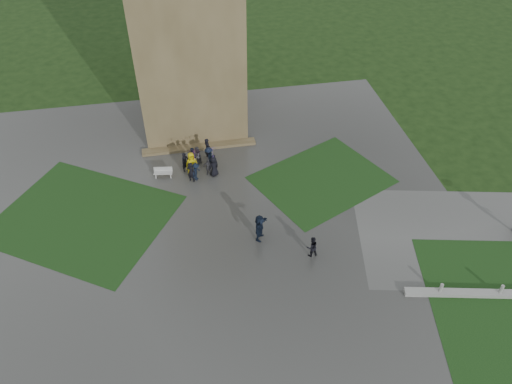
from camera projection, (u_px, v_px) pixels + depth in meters
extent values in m
plane|color=black|center=(215.00, 244.00, 31.91)|extent=(120.00, 120.00, 0.00)
cube|color=#343532|center=(212.00, 222.00, 33.39)|extent=(34.00, 34.00, 0.02)
cube|color=black|center=(83.00, 218.00, 33.70)|extent=(14.10, 13.46, 0.01)
cube|color=black|center=(322.00, 180.00, 36.77)|extent=(11.12, 10.15, 0.01)
cube|color=brown|center=(185.00, 16.00, 37.15)|extent=(8.00, 8.00, 18.00)
cube|color=brown|center=(199.00, 147.00, 39.70)|extent=(9.00, 0.80, 0.22)
cylinder|color=gray|center=(440.00, 289.00, 28.61)|extent=(0.20, 0.20, 0.90)
cylinder|color=gray|center=(501.00, 291.00, 28.53)|extent=(0.20, 0.20, 0.90)
cube|color=#ADACA8|center=(163.00, 173.00, 36.73)|extent=(1.41, 0.59, 0.05)
cube|color=#ADACA8|center=(156.00, 175.00, 36.85)|extent=(0.12, 0.37, 0.38)
cube|color=#ADACA8|center=(171.00, 175.00, 36.89)|extent=(0.12, 0.37, 0.38)
cube|color=#ADACA8|center=(163.00, 169.00, 36.75)|extent=(1.36, 0.23, 0.36)
imported|color=black|center=(214.00, 163.00, 37.06)|extent=(0.64, 0.52, 1.51)
imported|color=black|center=(209.00, 157.00, 37.49)|extent=(0.95, 1.22, 1.68)
imported|color=black|center=(208.00, 148.00, 38.19)|extent=(0.68, 0.78, 1.80)
imported|color=#414045|center=(197.00, 156.00, 37.67)|extent=(0.79, 0.88, 1.57)
imported|color=black|center=(193.00, 157.00, 37.39)|extent=(0.96, 1.17, 1.74)
imported|color=black|center=(185.00, 162.00, 37.06)|extent=(0.69, 0.63, 1.58)
imported|color=gold|center=(192.00, 164.00, 36.67)|extent=(1.06, 0.85, 1.90)
imported|color=black|center=(191.00, 172.00, 36.12)|extent=(0.72, 0.64, 1.66)
imported|color=black|center=(196.00, 172.00, 36.32)|extent=(0.90, 1.05, 1.45)
imported|color=#414045|center=(209.00, 167.00, 36.73)|extent=(0.89, 0.55, 1.46)
imported|color=black|center=(214.00, 166.00, 36.63)|extent=(0.98, 0.90, 1.65)
imported|color=#C852A8|center=(195.00, 156.00, 35.37)|extent=(0.97, 0.97, 0.89)
imported|color=#553697|center=(213.00, 152.00, 35.80)|extent=(1.00, 1.00, 0.92)
imported|color=black|center=(260.00, 228.00, 31.63)|extent=(1.40, 1.89, 1.94)
imported|color=black|center=(312.00, 247.00, 30.68)|extent=(0.78, 0.51, 1.50)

